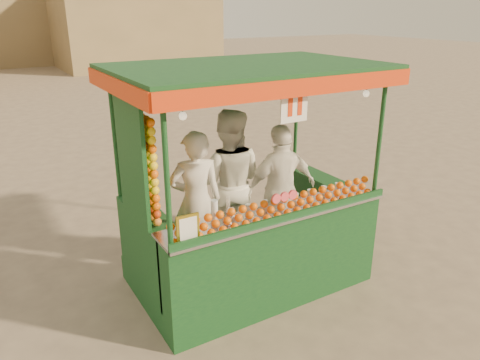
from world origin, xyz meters
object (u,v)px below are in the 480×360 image
juice_cart (247,222)px  vendor_middle (229,182)px  vendor_left (196,202)px  vendor_right (281,189)px

juice_cart → vendor_middle: 0.59m
vendor_left → vendor_middle: bearing=-147.0°
vendor_left → vendor_right: bearing=-173.0°
vendor_left → juice_cart: bearing=169.1°
juice_cart → vendor_middle: juice_cart is taller
juice_cart → vendor_right: size_ratio=1.79×
juice_cart → vendor_right: bearing=11.1°
vendor_right → vendor_middle: bearing=-24.6°
vendor_middle → vendor_left: bearing=53.0°
vendor_middle → vendor_right: 0.68m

